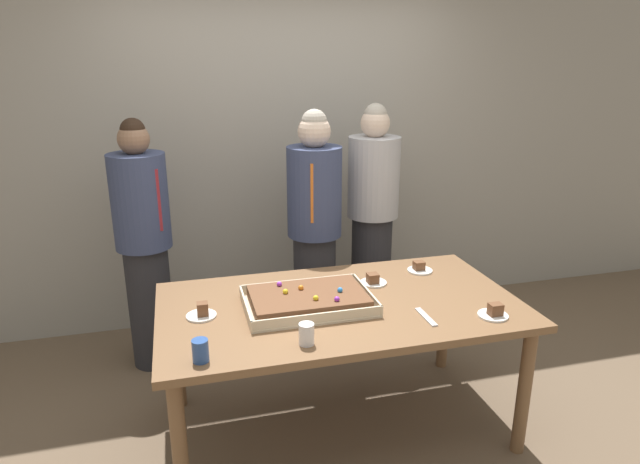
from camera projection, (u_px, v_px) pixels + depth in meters
ground_plane at (339, 426)px, 3.10m from camera, size 12.00×12.00×0.00m
interior_back_panel at (279, 126)px, 4.12m from camera, size 8.00×0.12×3.00m
party_table at (340, 316)px, 2.89m from camera, size 1.88×1.03×0.76m
sheet_cake at (308, 300)px, 2.82m from camera, size 0.65×0.44×0.10m
plated_slice_near_left at (419, 268)px, 3.29m from camera, size 0.15×0.15×0.06m
plated_slice_near_right at (494, 313)px, 2.71m from camera, size 0.15×0.15×0.07m
plated_slice_far_left at (373, 281)px, 3.10m from camera, size 0.15×0.15×0.06m
plated_slice_far_right at (202, 313)px, 2.71m from camera, size 0.15×0.15×0.08m
drink_cup_nearest at (200, 351)px, 2.30m from camera, size 0.07×0.07×0.10m
drink_cup_middle at (306, 334)px, 2.44m from camera, size 0.07×0.07×0.10m
cake_server_utensil at (426, 317)px, 2.70m from camera, size 0.03×0.20×0.01m
person_serving_front at (372, 221)px, 3.92m from camera, size 0.36×0.36×1.70m
person_green_shirt_behind at (144, 244)px, 3.50m from camera, size 0.35×0.35×1.65m
person_striped_tie_right at (315, 231)px, 3.70m from camera, size 0.36×0.36×1.68m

